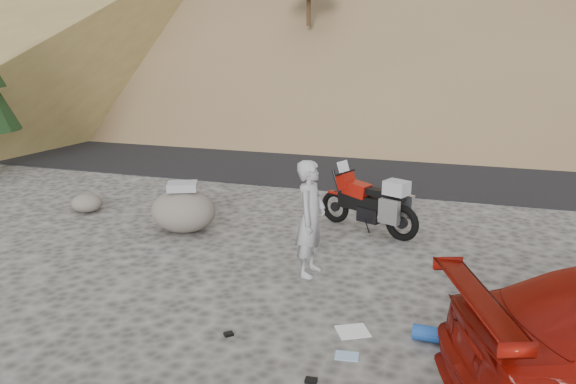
% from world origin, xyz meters
% --- Properties ---
extents(ground, '(140.00, 140.00, 0.00)m').
position_xyz_m(ground, '(0.00, 0.00, 0.00)').
color(ground, '#3C3A38').
rests_on(ground, ground).
extents(road, '(120.00, 7.00, 0.05)m').
position_xyz_m(road, '(0.00, 9.00, 0.00)').
color(road, black).
rests_on(road, ground).
extents(motorcycle, '(2.16, 1.20, 1.37)m').
position_xyz_m(motorcycle, '(0.43, 2.77, 0.59)').
color(motorcycle, black).
rests_on(motorcycle, ground).
extents(man, '(0.52, 0.74, 1.92)m').
position_xyz_m(man, '(-0.20, 0.41, 0.00)').
color(man, '#9B9BA0').
rests_on(man, ground).
extents(boulder, '(1.50, 1.34, 1.04)m').
position_xyz_m(boulder, '(-3.19, 1.68, 0.45)').
color(boulder, '#5F5A52').
rests_on(boulder, ground).
extents(small_rock, '(0.83, 0.78, 0.42)m').
position_xyz_m(small_rock, '(-5.87, 2.21, 0.21)').
color(small_rock, '#5F5A52').
rests_on(small_rock, ground).
extents(gear_white_cloth, '(0.53, 0.52, 0.01)m').
position_xyz_m(gear_white_cloth, '(0.84, -1.27, 0.01)').
color(gear_white_cloth, white).
rests_on(gear_white_cloth, ground).
extents(gear_blue_mat, '(0.52, 0.23, 0.21)m').
position_xyz_m(gear_blue_mat, '(1.87, -1.21, 0.10)').
color(gear_blue_mat, navy).
rests_on(gear_blue_mat, ground).
extents(gear_bottle, '(0.08, 0.08, 0.19)m').
position_xyz_m(gear_bottle, '(2.30, -1.73, 0.10)').
color(gear_bottle, navy).
rests_on(gear_bottle, ground).
extents(gear_glove_a, '(0.15, 0.11, 0.04)m').
position_xyz_m(gear_glove_a, '(0.60, -2.53, 0.02)').
color(gear_glove_a, black).
rests_on(gear_glove_a, ground).
extents(gear_glove_b, '(0.15, 0.14, 0.04)m').
position_xyz_m(gear_glove_b, '(-0.71, -1.85, 0.02)').
color(gear_glove_b, black).
rests_on(gear_glove_b, ground).
extents(gear_blue_cloth, '(0.32, 0.25, 0.01)m').
position_xyz_m(gear_blue_cloth, '(0.88, -1.88, 0.01)').
color(gear_blue_cloth, '#8CB3D8').
rests_on(gear_blue_cloth, ground).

